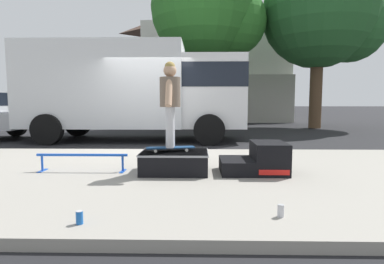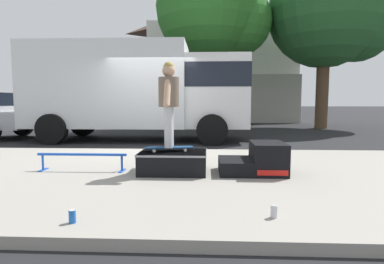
# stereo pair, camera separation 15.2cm
# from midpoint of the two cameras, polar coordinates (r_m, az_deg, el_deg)

# --- Properties ---
(ground_plane) EXTENTS (140.00, 140.00, 0.00)m
(ground_plane) POSITION_cam_midpoint_polar(r_m,az_deg,el_deg) (8.27, -9.43, -3.33)
(ground_plane) COLOR black
(sidewalk_slab) EXTENTS (50.00, 5.00, 0.12)m
(sidewalk_slab) POSITION_cam_midpoint_polar(r_m,az_deg,el_deg) (5.39, -15.38, -7.59)
(sidewalk_slab) COLOR gray
(sidewalk_slab) RESTS_ON ground
(skate_box) EXTENTS (1.08, 0.82, 0.34)m
(skate_box) POSITION_cam_midpoint_polar(r_m,az_deg,el_deg) (5.16, -3.99, -5.23)
(skate_box) COLOR black
(skate_box) RESTS_ON sidewalk_slab
(kicker_ramp) EXTENTS (1.04, 0.76, 0.49)m
(kicker_ramp) POSITION_cam_midpoint_polar(r_m,az_deg,el_deg) (5.21, 11.08, -4.97)
(kicker_ramp) COLOR black
(kicker_ramp) RESTS_ON sidewalk_slab
(grind_rail) EXTENTS (1.49, 0.28, 0.29)m
(grind_rail) POSITION_cam_midpoint_polar(r_m,az_deg,el_deg) (5.54, -19.86, -4.42)
(grind_rail) COLOR blue
(grind_rail) RESTS_ON sidewalk_slab
(skateboard) EXTENTS (0.80, 0.37, 0.07)m
(skateboard) POSITION_cam_midpoint_polar(r_m,az_deg,el_deg) (5.16, -4.74, -2.84)
(skateboard) COLOR navy
(skateboard) RESTS_ON skate_box
(skater_kid) EXTENTS (0.33, 0.70, 1.36)m
(skater_kid) POSITION_cam_midpoint_polar(r_m,az_deg,el_deg) (5.11, -4.81, 6.23)
(skater_kid) COLOR silver
(skater_kid) RESTS_ON skateboard
(soda_can) EXTENTS (0.07, 0.07, 0.13)m
(soda_can) POSITION_cam_midpoint_polar(r_m,az_deg,el_deg) (3.35, 14.34, -13.53)
(soda_can) COLOR silver
(soda_can) RESTS_ON sidewalk_slab
(soda_can_b) EXTENTS (0.07, 0.07, 0.13)m
(soda_can_b) POSITION_cam_midpoint_polar(r_m,az_deg,el_deg) (3.28, -20.84, -14.15)
(soda_can_b) COLOR #1959B2
(soda_can_b) RESTS_ON sidewalk_slab
(box_truck) EXTENTS (6.91, 2.63, 3.05)m
(box_truck) POSITION_cam_midpoint_polar(r_m,az_deg,el_deg) (10.45, -10.47, 7.85)
(box_truck) COLOR silver
(box_truck) RESTS_ON ground
(street_tree_main) EXTENTS (5.62, 5.11, 7.89)m
(street_tree_main) POSITION_cam_midpoint_polar(r_m,az_deg,el_deg) (16.55, 22.55, 18.81)
(street_tree_main) COLOR brown
(street_tree_main) RESTS_ON ground
(street_tree_neighbour) EXTENTS (5.14, 4.67, 7.71)m
(street_tree_neighbour) POSITION_cam_midpoint_polar(r_m,az_deg,el_deg) (15.13, 2.84, 20.70)
(street_tree_neighbour) COLOR brown
(street_tree_neighbour) RESTS_ON ground
(house_behind) EXTENTS (9.54, 8.23, 8.40)m
(house_behind) POSITION_cam_midpoint_polar(r_m,az_deg,el_deg) (22.97, 3.76, 13.00)
(house_behind) COLOR silver
(house_behind) RESTS_ON ground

